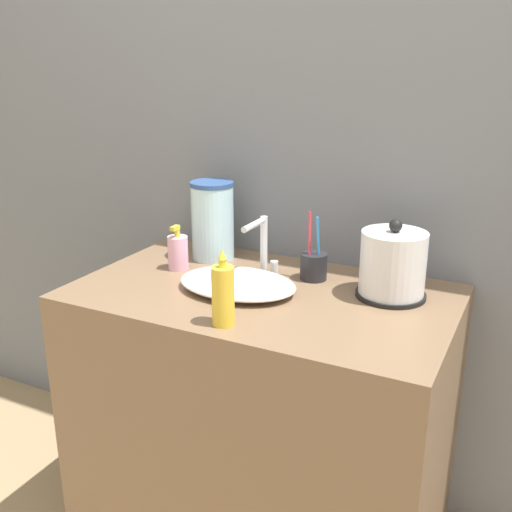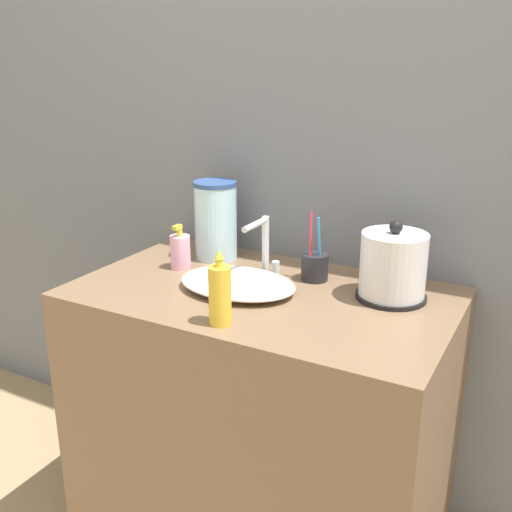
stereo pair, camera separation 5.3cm
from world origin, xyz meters
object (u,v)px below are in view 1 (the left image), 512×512
at_px(toothbrush_cup, 314,266).
at_px(lotion_bottle, 178,252).
at_px(faucet, 263,243).
at_px(shampoo_bottle, 223,295).
at_px(electric_kettle, 393,267).
at_px(water_pitcher, 213,221).

bearing_deg(toothbrush_cup, lotion_bottle, -165.71).
bearing_deg(lotion_bottle, faucet, 16.31).
relative_size(lotion_bottle, shampoo_bottle, 0.72).
bearing_deg(toothbrush_cup, electric_kettle, -7.62).
height_order(faucet, electric_kettle, electric_kettle).
xyz_separation_m(electric_kettle, shampoo_bottle, (-0.32, -0.36, -0.01)).
bearing_deg(electric_kettle, lotion_bottle, -173.69).
distance_m(toothbrush_cup, shampoo_bottle, 0.40).
distance_m(faucet, shampoo_bottle, 0.37).
distance_m(electric_kettle, lotion_bottle, 0.65).
height_order(toothbrush_cup, lotion_bottle, toothbrush_cup).
bearing_deg(shampoo_bottle, lotion_bottle, 138.23).
distance_m(faucet, electric_kettle, 0.39).
bearing_deg(faucet, shampoo_bottle, -78.98).
bearing_deg(faucet, water_pitcher, 162.91).
bearing_deg(electric_kettle, water_pitcher, 173.57).
xyz_separation_m(faucet, lotion_bottle, (-0.25, -0.07, -0.04)).
xyz_separation_m(electric_kettle, water_pitcher, (-0.60, 0.07, 0.04)).
bearing_deg(electric_kettle, faucet, 179.57).
distance_m(shampoo_bottle, water_pitcher, 0.51).
height_order(lotion_bottle, water_pitcher, water_pitcher).
height_order(faucet, water_pitcher, water_pitcher).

